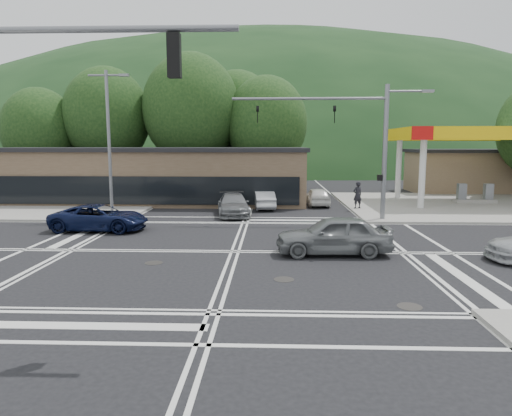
{
  "coord_description": "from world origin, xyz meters",
  "views": [
    {
      "loc": [
        1.59,
        -19.05,
        4.57
      ],
      "look_at": [
        0.78,
        3.53,
        1.4
      ],
      "focal_mm": 32.0,
      "sensor_mm": 36.0,
      "label": 1
    }
  ],
  "objects_px": {
    "car_blue_west": "(100,218)",
    "pedestrian": "(357,195)",
    "car_grey_center": "(333,235)",
    "car_queue_a": "(264,200)",
    "car_northbound": "(233,205)",
    "car_queue_b": "(317,197)"
  },
  "relations": [
    {
      "from": "car_blue_west",
      "to": "car_northbound",
      "type": "distance_m",
      "value": 8.63
    },
    {
      "from": "car_blue_west",
      "to": "car_grey_center",
      "type": "height_order",
      "value": "car_grey_center"
    },
    {
      "from": "car_northbound",
      "to": "car_queue_b",
      "type": "bearing_deg",
      "value": 32.65
    },
    {
      "from": "car_blue_west",
      "to": "car_grey_center",
      "type": "xyz_separation_m",
      "value": [
        11.74,
        -4.84,
        0.12
      ]
    },
    {
      "from": "car_queue_b",
      "to": "car_northbound",
      "type": "height_order",
      "value": "car_northbound"
    },
    {
      "from": "car_blue_west",
      "to": "pedestrian",
      "type": "bearing_deg",
      "value": -59.74
    },
    {
      "from": "car_grey_center",
      "to": "car_queue_a",
      "type": "relative_size",
      "value": 1.24
    },
    {
      "from": "car_queue_b",
      "to": "car_northbound",
      "type": "distance_m",
      "value": 7.72
    },
    {
      "from": "car_blue_west",
      "to": "car_queue_a",
      "type": "height_order",
      "value": "car_blue_west"
    },
    {
      "from": "car_grey_center",
      "to": "car_queue_b",
      "type": "xyz_separation_m",
      "value": [
        0.81,
        15.32,
        -0.14
      ]
    },
    {
      "from": "car_grey_center",
      "to": "car_queue_a",
      "type": "height_order",
      "value": "car_grey_center"
    },
    {
      "from": "car_queue_b",
      "to": "pedestrian",
      "type": "relative_size",
      "value": 2.14
    },
    {
      "from": "car_grey_center",
      "to": "car_queue_b",
      "type": "relative_size",
      "value": 1.2
    },
    {
      "from": "car_grey_center",
      "to": "pedestrian",
      "type": "bearing_deg",
      "value": 163.95
    },
    {
      "from": "car_blue_west",
      "to": "pedestrian",
      "type": "relative_size",
      "value": 2.71
    },
    {
      "from": "car_grey_center",
      "to": "car_queue_a",
      "type": "distance_m",
      "value": 13.82
    },
    {
      "from": "car_queue_b",
      "to": "car_queue_a",
      "type": "bearing_deg",
      "value": 22.29
    },
    {
      "from": "car_queue_b",
      "to": "car_blue_west",
      "type": "bearing_deg",
      "value": 36.93
    },
    {
      "from": "car_grey_center",
      "to": "car_blue_west",
      "type": "bearing_deg",
      "value": -113.88
    },
    {
      "from": "pedestrian",
      "to": "car_grey_center",
      "type": "bearing_deg",
      "value": 51.13
    },
    {
      "from": "car_blue_west",
      "to": "pedestrian",
      "type": "distance_m",
      "value": 17.11
    },
    {
      "from": "car_grey_center",
      "to": "pedestrian",
      "type": "xyz_separation_m",
      "value": [
        3.35,
        12.9,
        0.26
      ]
    }
  ]
}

